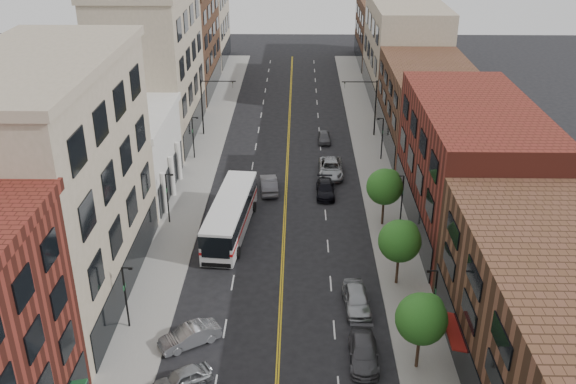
# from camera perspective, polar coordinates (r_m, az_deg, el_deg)

# --- Properties ---
(sidewalk_left) EXTENTS (4.00, 110.00, 0.15)m
(sidewalk_left) POSITION_cam_1_polar(r_m,az_deg,el_deg) (72.00, -8.10, 1.45)
(sidewalk_left) COLOR gray
(sidewalk_left) RESTS_ON ground
(sidewalk_right) EXTENTS (4.00, 110.00, 0.15)m
(sidewalk_right) POSITION_cam_1_polar(r_m,az_deg,el_deg) (71.65, 7.90, 1.34)
(sidewalk_right) COLOR gray
(sidewalk_right) RESTS_ON ground
(bldg_l_tanoffice) EXTENTS (10.00, 22.00, 18.00)m
(bldg_l_tanoffice) POSITION_cam_1_polar(r_m,az_deg,el_deg) (50.80, -20.19, 0.43)
(bldg_l_tanoffice) COLOR gray
(bldg_l_tanoffice) RESTS_ON ground
(bldg_l_white) EXTENTS (10.00, 14.00, 8.00)m
(bldg_l_white) POSITION_cam_1_polar(r_m,az_deg,el_deg) (68.37, -14.61, 3.09)
(bldg_l_white) COLOR silver
(bldg_l_white) RESTS_ON ground
(bldg_l_far_a) EXTENTS (10.00, 20.00, 18.00)m
(bldg_l_far_a) POSITION_cam_1_polar(r_m,az_deg,el_deg) (82.48, -12.06, 10.87)
(bldg_l_far_a) COLOR gray
(bldg_l_far_a) RESTS_ON ground
(bldg_l_far_b) EXTENTS (10.00, 20.00, 15.00)m
(bldg_l_far_b) POSITION_cam_1_polar(r_m,az_deg,el_deg) (101.88, -9.61, 12.98)
(bldg_l_far_b) COLOR brown
(bldg_l_far_b) RESTS_ON ground
(bldg_l_far_c) EXTENTS (10.00, 16.00, 20.00)m
(bldg_l_far_c) POSITION_cam_1_polar(r_m,az_deg,el_deg) (118.83, -8.18, 16.09)
(bldg_l_far_c) COLOR gray
(bldg_l_far_c) RESTS_ON ground
(bldg_r_near) EXTENTS (10.00, 26.00, 10.00)m
(bldg_r_near) POSITION_cam_1_polar(r_m,az_deg,el_deg) (41.57, 23.60, -12.67)
(bldg_r_near) COLOR brown
(bldg_r_near) RESTS_ON ground
(bldg_r_mid) EXTENTS (10.00, 22.00, 12.00)m
(bldg_r_mid) POSITION_cam_1_polar(r_m,az_deg,el_deg) (60.73, 15.93, 2.07)
(bldg_r_mid) COLOR maroon
(bldg_r_mid) RESTS_ON ground
(bldg_r_far_a) EXTENTS (10.00, 20.00, 10.00)m
(bldg_r_far_a) POSITION_cam_1_polar(r_m,az_deg,el_deg) (80.23, 12.36, 7.45)
(bldg_r_far_a) COLOR brown
(bldg_r_far_a) RESTS_ON ground
(bldg_r_far_b) EXTENTS (10.00, 22.00, 14.00)m
(bldg_r_far_b) POSITION_cam_1_polar(r_m,az_deg,el_deg) (99.63, 10.29, 12.35)
(bldg_r_far_b) COLOR gray
(bldg_r_far_b) RESTS_ON ground
(bldg_r_far_c) EXTENTS (10.00, 18.00, 11.00)m
(bldg_r_far_c) POSITION_cam_1_polar(r_m,az_deg,el_deg) (119.28, 8.81, 13.89)
(bldg_r_far_c) COLOR brown
(bldg_r_far_c) RESTS_ON ground
(tree_r_1) EXTENTS (3.40, 3.40, 5.59)m
(tree_r_1) POSITION_cam_1_polar(r_m,az_deg,el_deg) (43.01, 11.88, -10.83)
(tree_r_1) COLOR black
(tree_r_1) RESTS_ON sidewalk_right
(tree_r_2) EXTENTS (3.40, 3.40, 5.59)m
(tree_r_2) POSITION_cam_1_polar(r_m,az_deg,el_deg) (51.26, 9.99, -4.19)
(tree_r_2) COLOR black
(tree_r_2) RESTS_ON sidewalk_right
(tree_r_3) EXTENTS (3.40, 3.40, 5.59)m
(tree_r_3) POSITION_cam_1_polar(r_m,az_deg,el_deg) (60.04, 8.67, 0.56)
(tree_r_3) COLOR black
(tree_r_3) RESTS_ON sidewalk_right
(lamp_l_1) EXTENTS (0.81, 0.55, 5.05)m
(lamp_l_1) POSITION_cam_1_polar(r_m,az_deg,el_deg) (47.70, -14.21, -8.76)
(lamp_l_1) COLOR black
(lamp_l_1) RESTS_ON sidewalk_left
(lamp_l_2) EXTENTS (0.81, 0.55, 5.05)m
(lamp_l_2) POSITION_cam_1_polar(r_m,az_deg,el_deg) (61.16, -10.64, -0.31)
(lamp_l_2) COLOR black
(lamp_l_2) RESTS_ON sidewalk_left
(lamp_l_3) EXTENTS (0.81, 0.55, 5.05)m
(lamp_l_3) POSITION_cam_1_polar(r_m,az_deg,el_deg) (75.62, -8.41, 5.02)
(lamp_l_3) COLOR black
(lamp_l_3) RESTS_ON sidewalk_left
(lamp_r_1) EXTENTS (0.81, 0.55, 5.05)m
(lamp_r_1) POSITION_cam_1_polar(r_m,az_deg,el_deg) (47.10, 12.83, -9.08)
(lamp_r_1) COLOR black
(lamp_r_1) RESTS_ON sidewalk_right
(lamp_r_2) EXTENTS (0.81, 0.55, 5.05)m
(lamp_r_2) POSITION_cam_1_polar(r_m,az_deg,el_deg) (60.70, 10.06, -0.47)
(lamp_r_2) COLOR black
(lamp_r_2) RESTS_ON sidewalk_right
(lamp_r_3) EXTENTS (0.81, 0.55, 5.05)m
(lamp_r_3) POSITION_cam_1_polar(r_m,az_deg,el_deg) (75.25, 8.35, 4.91)
(lamp_r_3) COLOR black
(lamp_r_3) RESTS_ON sidewalk_right
(signal_mast_left) EXTENTS (4.49, 0.18, 7.20)m
(signal_mast_left) POSITION_cam_1_polar(r_m,az_deg,el_deg) (82.45, -7.17, 8.08)
(signal_mast_left) COLOR black
(signal_mast_left) RESTS_ON sidewalk_left
(signal_mast_right) EXTENTS (4.49, 0.18, 7.20)m
(signal_mast_right) POSITION_cam_1_polar(r_m,az_deg,el_deg) (82.13, 7.31, 8.00)
(signal_mast_right) COLOR black
(signal_mast_right) RESTS_ON sidewalk_right
(city_bus) EXTENTS (4.11, 13.35, 3.38)m
(city_bus) POSITION_cam_1_polar(r_m,az_deg,el_deg) (59.24, -5.13, -1.93)
(city_bus) COLOR silver
(city_bus) RESTS_ON ground
(car_angle_a) EXTENTS (4.14, 3.37, 1.33)m
(car_angle_a) POSITION_cam_1_polar(r_m,az_deg,el_deg) (43.42, -9.39, -16.05)
(car_angle_a) COLOR gray
(car_angle_a) RESTS_ON ground
(car_angle_b) EXTENTS (4.49, 3.63, 1.44)m
(car_angle_b) POSITION_cam_1_polar(r_m,az_deg,el_deg) (46.62, -8.73, -12.52)
(car_angle_b) COLOR #A7AAAF
(car_angle_b) RESTS_ON ground
(car_parked_mid) EXTENTS (2.06, 4.84, 1.39)m
(car_parked_mid) POSITION_cam_1_polar(r_m,az_deg,el_deg) (45.06, 6.72, -13.98)
(car_parked_mid) COLOR #424146
(car_parked_mid) RESTS_ON ground
(car_parked_far) EXTENTS (2.22, 4.92, 1.64)m
(car_parked_far) POSITION_cam_1_polar(r_m,az_deg,el_deg) (49.74, 6.11, -9.45)
(car_parked_far) COLOR #979A9E
(car_parked_far) RESTS_ON ground
(car_lane_behind) EXTENTS (2.20, 5.01, 1.60)m
(car_lane_behind) POSITION_cam_1_polar(r_m,az_deg,el_deg) (67.51, -1.71, 0.69)
(car_lane_behind) COLOR #4D4D52
(car_lane_behind) RESTS_ON ground
(car_lane_a) EXTENTS (1.91, 4.69, 1.36)m
(car_lane_a) POSITION_cam_1_polar(r_m,az_deg,el_deg) (66.81, 3.34, 0.26)
(car_lane_a) COLOR black
(car_lane_a) RESTS_ON ground
(car_lane_b) EXTENTS (2.82, 5.91, 1.63)m
(car_lane_b) POSITION_cam_1_polar(r_m,az_deg,el_deg) (71.47, 3.82, 2.12)
(car_lane_b) COLOR gray
(car_lane_b) RESTS_ON ground
(car_lane_c) EXTENTS (1.57, 3.82, 1.29)m
(car_lane_c) POSITION_cam_1_polar(r_m,az_deg,el_deg) (80.88, 3.24, 4.89)
(car_lane_c) COLOR #4B4C50
(car_lane_c) RESTS_ON ground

